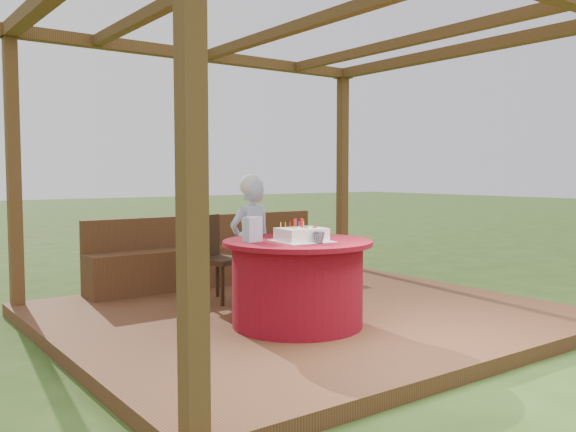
% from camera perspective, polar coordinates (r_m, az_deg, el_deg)
% --- Properties ---
extents(ground, '(60.00, 60.00, 0.00)m').
position_cam_1_polar(ground, '(5.87, 1.46, -9.92)').
color(ground, '#2D4918').
rests_on(ground, ground).
extents(deck, '(4.50, 4.00, 0.12)m').
position_cam_1_polar(deck, '(5.86, 1.46, -9.35)').
color(deck, brown).
rests_on(deck, ground).
extents(pergola, '(4.50, 4.00, 2.72)m').
position_cam_1_polar(pergola, '(5.79, 1.51, 13.90)').
color(pergola, brown).
rests_on(pergola, deck).
extents(bench, '(3.00, 0.42, 0.80)m').
position_cam_1_polar(bench, '(7.21, -6.92, -4.22)').
color(bench, brown).
rests_on(bench, deck).
extents(table, '(1.26, 1.26, 0.73)m').
position_cam_1_polar(table, '(5.19, 0.89, -6.23)').
color(table, maroon).
rests_on(table, deck).
extents(chair, '(0.54, 0.54, 0.87)m').
position_cam_1_polar(chair, '(6.24, -6.95, -3.53)').
color(chair, '#311E0F').
rests_on(chair, deck).
extents(elderly_woman, '(0.47, 0.32, 1.29)m').
position_cam_1_polar(elderly_woman, '(5.81, -3.50, -2.36)').
color(elderly_woman, '#91B0D7').
rests_on(elderly_woman, deck).
extents(birthday_cake, '(0.46, 0.46, 0.19)m').
position_cam_1_polar(birthday_cake, '(5.05, 1.27, -1.75)').
color(birthday_cake, white).
rests_on(birthday_cake, table).
extents(gift_bag, '(0.15, 0.11, 0.21)m').
position_cam_1_polar(gift_bag, '(5.03, -3.36, -1.25)').
color(gift_bag, '#D086B9').
rests_on(gift_bag, table).
extents(drinking_glass, '(0.12, 0.12, 0.09)m').
position_cam_1_polar(drinking_glass, '(4.91, 2.89, -2.04)').
color(drinking_glass, silver).
rests_on(drinking_glass, table).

